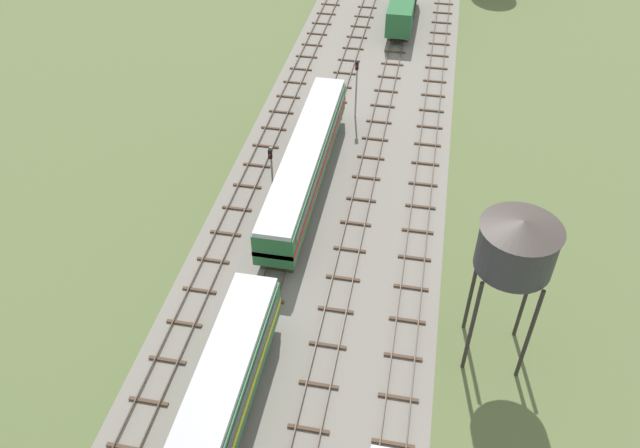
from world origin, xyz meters
TOP-DOWN VIEW (x-y plane):
  - ground_plane at (0.00, 56.00)m, footprint 480.00×480.00m
  - ballast_bed at (0.00, 56.00)m, footprint 18.27×176.00m
  - track_far_left at (-7.13, 57.00)m, footprint 2.40×126.00m
  - track_left at (-2.38, 57.00)m, footprint 2.40×126.00m
  - track_centre_left at (2.38, 57.00)m, footprint 2.40×126.00m
  - track_centre at (7.13, 57.00)m, footprint 2.40×126.00m
  - passenger_coach_left_mid at (-2.38, 50.58)m, footprint 2.96×22.00m
  - freight_boxcar_centre_left_midfar at (2.38, 84.62)m, footprint 2.87×14.00m
  - water_tower at (12.37, 36.12)m, footprint 4.48×4.48m
  - signal_post_nearest at (0.00, 62.12)m, footprint 0.28×0.47m
  - signal_post_near at (-4.76, 48.77)m, footprint 0.28×0.47m

SIDE VIEW (x-z plane):
  - ground_plane at x=0.00m, z-range 0.00..0.00m
  - ballast_bed at x=0.00m, z-range 0.00..0.01m
  - track_far_left at x=-7.13m, z-range -0.01..0.28m
  - track_left at x=-2.38m, z-range -0.01..0.28m
  - track_centre_left at x=2.38m, z-range -0.01..0.28m
  - track_centre at x=7.13m, z-range -0.01..0.28m
  - freight_boxcar_centre_left_midfar at x=2.38m, z-range 0.65..4.25m
  - passenger_coach_left_mid at x=-2.38m, z-range 0.71..4.51m
  - signal_post_near at x=-4.76m, z-range 0.67..5.32m
  - signal_post_nearest at x=0.00m, z-range 0.76..6.65m
  - water_tower at x=12.37m, z-range 3.57..14.25m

